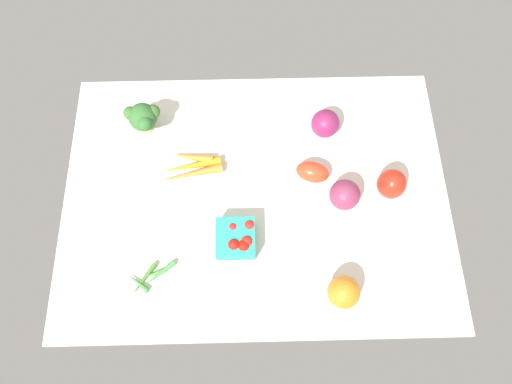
% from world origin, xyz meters
% --- Properties ---
extents(tablecloth, '(1.04, 0.76, 0.02)m').
position_xyz_m(tablecloth, '(0.00, 0.00, 0.01)').
color(tablecloth, silver).
rests_on(tablecloth, ground).
extents(carrot_bunch, '(0.18, 0.11, 0.03)m').
position_xyz_m(carrot_bunch, '(-0.18, 0.08, 0.03)').
color(carrot_bunch, orange).
rests_on(carrot_bunch, tablecloth).
extents(red_onion_center, '(0.08, 0.08, 0.08)m').
position_xyz_m(red_onion_center, '(0.20, 0.20, 0.06)').
color(red_onion_center, '#822152').
rests_on(red_onion_center, tablecloth).
extents(berry_basket, '(0.10, 0.10, 0.06)m').
position_xyz_m(berry_basket, '(-0.05, -0.13, 0.05)').
color(berry_basket, teal).
rests_on(berry_basket, tablecloth).
extents(bell_pepper_red, '(0.10, 0.10, 0.09)m').
position_xyz_m(bell_pepper_red, '(0.36, 0.01, 0.06)').
color(bell_pepper_red, red).
rests_on(bell_pepper_red, tablecloth).
extents(roma_tomato, '(0.10, 0.08, 0.06)m').
position_xyz_m(roma_tomato, '(0.15, 0.05, 0.05)').
color(roma_tomato, red).
rests_on(roma_tomato, tablecloth).
extents(broccoli_head, '(0.10, 0.09, 0.11)m').
position_xyz_m(broccoli_head, '(-0.31, 0.21, 0.09)').
color(broccoli_head, '#A4CD73').
rests_on(broccoli_head, tablecloth).
extents(okra_pile, '(0.13, 0.09, 0.02)m').
position_xyz_m(okra_pile, '(-0.27, -0.22, 0.03)').
color(okra_pile, '#408E41').
rests_on(okra_pile, tablecloth).
extents(red_onion_near_basket, '(0.08, 0.08, 0.08)m').
position_xyz_m(red_onion_near_basket, '(0.23, -0.02, 0.06)').
color(red_onion_near_basket, '#832F4F').
rests_on(red_onion_near_basket, tablecloth).
extents(heirloom_tomato_orange, '(0.08, 0.08, 0.08)m').
position_xyz_m(heirloom_tomato_orange, '(0.21, -0.27, 0.06)').
color(heirloom_tomato_orange, orange).
rests_on(heirloom_tomato_orange, tablecloth).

